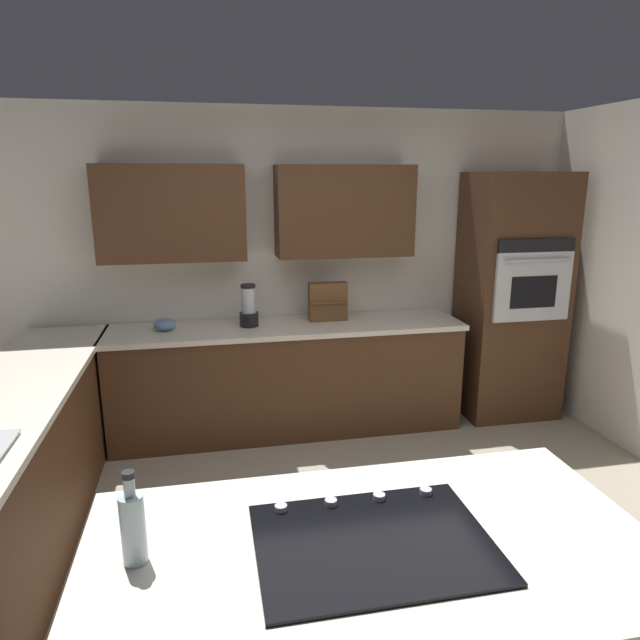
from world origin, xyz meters
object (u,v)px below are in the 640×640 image
Objects in this scene: cooktop at (373,541)px; spice_rack at (328,302)px; wall_oven at (511,297)px; oil_bottle at (133,526)px; mixing_bowl at (165,324)px; blender at (249,308)px.

cooktop is 2.40× the size of spice_rack.
wall_oven is 3.93m from oil_bottle.
oil_bottle is at bearing 44.19° from wall_oven.
mixing_bowl is 0.54× the size of spice_rack.
blender is at bearing -101.59° from oil_bottle.
cooktop is 0.76m from oil_bottle.
cooktop is 2.95m from mixing_bowl.
cooktop is 2.26× the size of blender.
oil_bottle reaches higher than cooktop.
blender is 0.66m from mixing_bowl.
mixing_bowl is at bearing -73.76° from cooktop.
mixing_bowl is 0.56× the size of oil_bottle.
cooktop is 2.93m from spice_rack.
spice_rack is 1.04× the size of oil_bottle.
blender is 1.06× the size of spice_rack.
wall_oven reaches higher than mixing_bowl.
wall_oven is at bearing -126.51° from cooktop.
wall_oven reaches higher than cooktop.
oil_bottle is (0.74, -0.06, 0.12)m from cooktop.
mixing_bowl is (0.83, -2.83, 0.04)m from cooktop.
blender reaches higher than mixing_bowl.
wall_oven is 12.16× the size of mixing_bowl.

